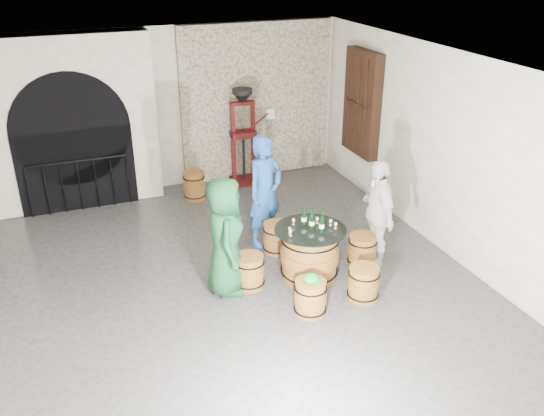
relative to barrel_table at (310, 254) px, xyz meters
name	(u,v)px	position (x,y,z in m)	size (l,w,h in m)	color
ground	(234,281)	(-1.10, 0.29, -0.40)	(8.00, 8.00, 0.00)	#2C2C2F
wall_back	(170,110)	(-1.10, 4.29, 1.20)	(8.00, 8.00, 0.00)	silver
wall_front	(382,364)	(-1.10, -3.71, 1.20)	(8.00, 8.00, 0.00)	silver
wall_right	(442,152)	(2.40, 0.29, 1.20)	(8.00, 8.00, 0.00)	silver
ceiling	(227,66)	(-1.10, 0.29, 2.80)	(8.00, 8.00, 0.00)	beige
stone_facing_panel	(257,102)	(0.70, 4.23, 1.20)	(3.20, 0.12, 3.18)	tan
arched_opening	(70,125)	(-3.00, 4.03, 1.18)	(3.10, 0.60, 3.19)	silver
shuttered_window	(362,103)	(2.28, 2.69, 1.40)	(0.23, 1.10, 2.00)	black
barrel_table	(310,254)	(0.00, 0.00, 0.00)	(1.06, 1.06, 0.82)	brown
barrel_stool_left	(249,271)	(-0.92, 0.09, -0.15)	(0.46, 0.46, 0.51)	brown
barrel_stool_far	(277,238)	(-0.17, 0.91, -0.15)	(0.46, 0.46, 0.51)	brown
barrel_stool_right	(362,250)	(0.93, 0.05, -0.15)	(0.46, 0.46, 0.51)	brown
barrel_stool_near_right	(363,283)	(0.48, -0.80, -0.15)	(0.46, 0.46, 0.51)	brown
barrel_stool_near_left	(310,298)	(-0.37, -0.85, -0.15)	(0.46, 0.46, 0.51)	brown
green_cap	(311,279)	(-0.37, -0.85, 0.15)	(0.26, 0.21, 0.12)	#0D9631
person_green	(225,237)	(-1.26, 0.12, 0.47)	(0.86, 0.56, 1.75)	#124023
person_blue	(265,191)	(-0.23, 1.27, 0.53)	(0.68, 0.45, 1.88)	navy
person_white	(377,213)	(1.15, 0.06, 0.45)	(1.00, 0.42, 1.71)	silver
wine_bottle_left	(312,221)	(0.02, 0.00, 0.54)	(0.08, 0.08, 0.32)	black
wine_bottle_center	(322,224)	(0.11, -0.14, 0.54)	(0.08, 0.08, 0.32)	black
wine_bottle_right	(304,217)	(-0.03, 0.16, 0.54)	(0.08, 0.08, 0.32)	black
tasting_glass_a	(290,233)	(-0.35, -0.08, 0.46)	(0.05, 0.05, 0.10)	#AC5C21
tasting_glass_b	(331,222)	(0.33, 0.00, 0.46)	(0.05, 0.05, 0.10)	#AC5C21
tasting_glass_c	(293,222)	(-0.17, 0.22, 0.46)	(0.05, 0.05, 0.10)	#AC5C21
tasting_glass_d	(317,220)	(0.17, 0.14, 0.46)	(0.05, 0.05, 0.10)	#AC5C21
tasting_glass_e	(336,226)	(0.35, -0.12, 0.46)	(0.05, 0.05, 0.10)	#AC5C21
tasting_glass_f	(290,230)	(-0.33, -0.01, 0.46)	(0.05, 0.05, 0.10)	#AC5C21
side_barrel	(194,186)	(-0.90, 3.44, -0.12)	(0.43, 0.43, 0.57)	brown
corking_press	(243,130)	(0.27, 3.86, 0.75)	(0.82, 0.46, 1.99)	#450B0C
control_box	(269,113)	(0.95, 4.15, 0.95)	(0.18, 0.10, 0.22)	silver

